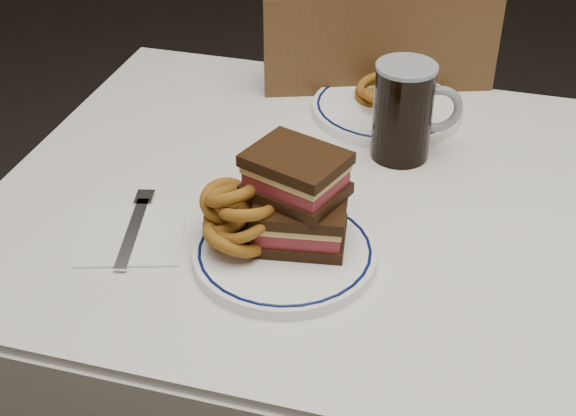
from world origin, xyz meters
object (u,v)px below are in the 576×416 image
(chair_far, at_px, (362,164))
(beer_mug, at_px, (405,111))
(main_plate, at_px, (285,253))
(reuben_sandwich, at_px, (298,198))
(far_plate, at_px, (386,108))

(chair_far, xyz_separation_m, beer_mug, (0.12, -0.34, 0.32))
(beer_mug, bearing_deg, main_plate, -109.22)
(chair_far, height_order, reuben_sandwich, chair_far)
(beer_mug, height_order, far_plate, beer_mug)
(reuben_sandwich, bearing_deg, main_plate, -106.34)
(main_plate, distance_m, far_plate, 0.46)
(chair_far, relative_size, main_plate, 3.71)
(chair_far, xyz_separation_m, main_plate, (0.01, -0.65, 0.25))
(chair_far, distance_m, main_plate, 0.70)
(reuben_sandwich, relative_size, far_plate, 0.58)
(beer_mug, bearing_deg, far_plate, 109.56)
(main_plate, height_order, far_plate, far_plate)
(beer_mug, xyz_separation_m, far_plate, (-0.05, 0.14, -0.07))
(chair_far, bearing_deg, beer_mug, -70.50)
(main_plate, bearing_deg, reuben_sandwich, 73.66)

